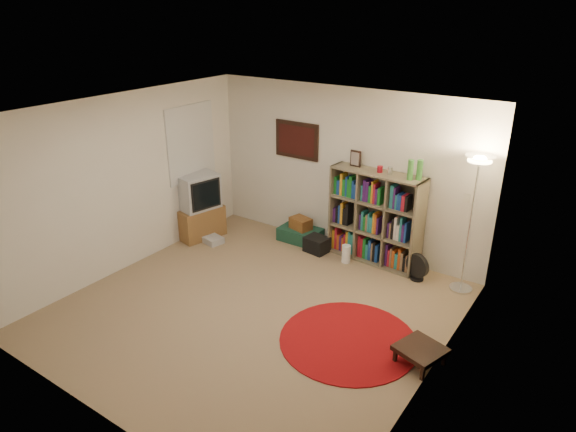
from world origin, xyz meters
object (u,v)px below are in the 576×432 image
Objects in this scene: tv_stand at (198,207)px; suitcase at (300,234)px; bookshelf at (374,218)px; floor_fan at (417,267)px; side_table at (420,350)px; floor_lamp at (477,180)px.

suitcase is at bearing 41.14° from tv_stand.
suitcase is (-1.25, -0.06, -0.57)m from bookshelf.
side_table is at bearing -49.91° from floor_fan.
tv_stand is (-2.73, -0.85, -0.16)m from bookshelf.
floor_fan is 0.37× the size of tv_stand.
floor_lamp is 2.81× the size of suitcase.
floor_lamp is 1.75× the size of tv_stand.
bookshelf is 1.37m from suitcase.
bookshelf is 2.92× the size of side_table.
floor_lamp is at bearing 93.45° from side_table.
floor_lamp is 4.31m from tv_stand.
tv_stand reaches higher than floor_fan.
floor_lamp reaches higher than tv_stand.
suitcase reaches higher than side_table.
bookshelf reaches higher than tv_stand.
tv_stand is at bearing -152.52° from suitcase.
floor_fan is 2.05m from suitcase.
floor_fan is at bearing -170.77° from floor_lamp.
suitcase is (-2.64, 0.06, -1.45)m from floor_lamp.
bookshelf is 4.17× the size of floor_fan.
tv_stand is 1.73m from suitcase.
suitcase is at bearing 145.94° from side_table.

